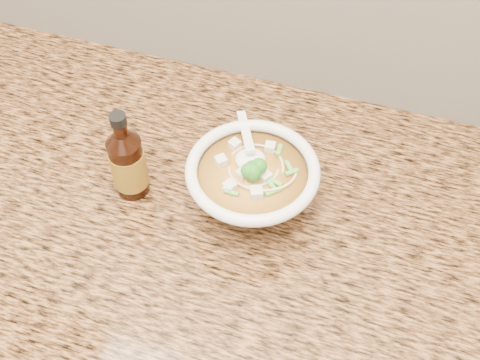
% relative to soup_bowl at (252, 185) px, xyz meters
% --- Properties ---
extents(cabinet, '(4.00, 0.65, 0.86)m').
position_rel_soup_bowl_xyz_m(cabinet, '(-0.09, -0.02, -0.52)').
color(cabinet, black).
rests_on(cabinet, ground).
extents(counter_slab, '(4.00, 0.68, 0.04)m').
position_rel_soup_bowl_xyz_m(counter_slab, '(-0.09, -0.02, -0.07)').
color(counter_slab, '#966337').
rests_on(counter_slab, cabinet).
extents(soup_bowl, '(0.20, 0.22, 0.11)m').
position_rel_soup_bowl_xyz_m(soup_bowl, '(0.00, 0.00, 0.00)').
color(soup_bowl, white).
rests_on(soup_bowl, counter_slab).
extents(hot_sauce_bottle, '(0.07, 0.07, 0.17)m').
position_rel_soup_bowl_xyz_m(hot_sauce_bottle, '(-0.19, -0.03, 0.02)').
color(hot_sauce_bottle, '#341207').
rests_on(hot_sauce_bottle, counter_slab).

